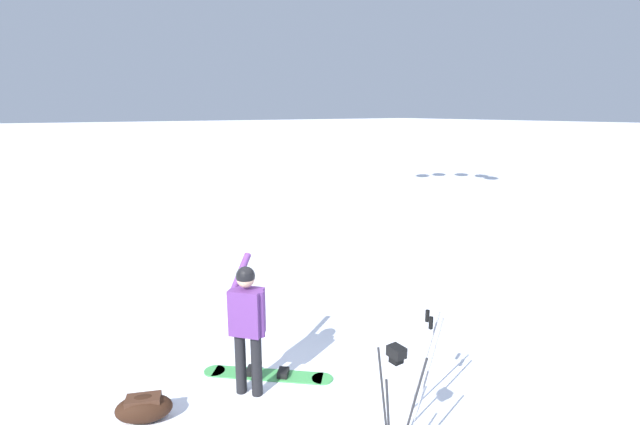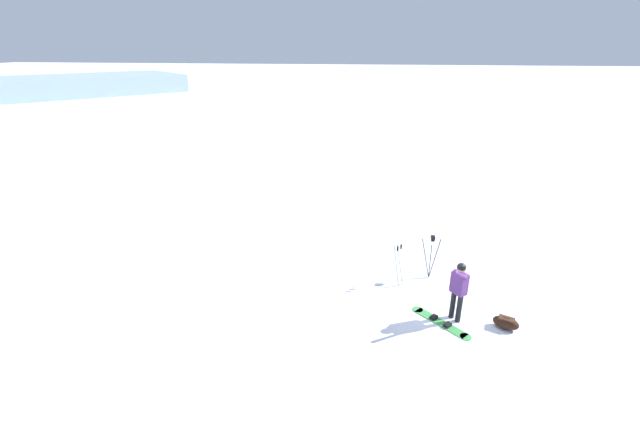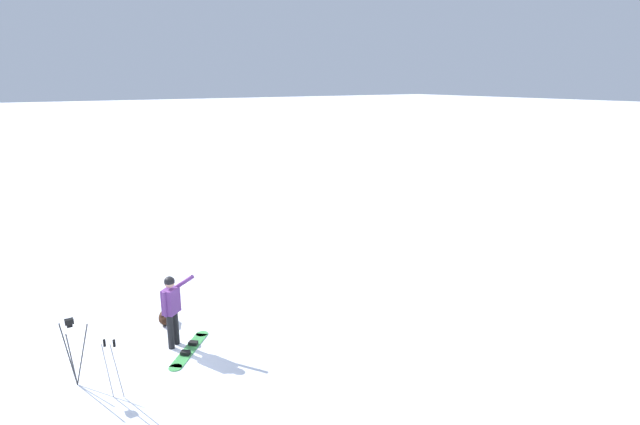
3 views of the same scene
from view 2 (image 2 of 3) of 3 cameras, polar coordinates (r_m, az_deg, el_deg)
The scene contains 7 objects.
ground_plane at distance 12.46m, azimuth 16.06°, elevation -12.90°, with size 300.00×300.00×0.00m, color white.
snowboarder at distance 11.73m, azimuth 18.32°, elevation -9.44°, with size 0.54×0.74×1.75m.
snowboard at distance 12.04m, azimuth 16.06°, elevation -14.13°, with size 1.42×1.31×0.10m.
gear_bag_large at distance 12.34m, azimuth 23.95°, elevation -13.51°, with size 0.74×0.58×0.32m.
camera_tripod at distance 13.53m, azimuth 14.92°, elevation -4.75°, with size 0.60×0.50×1.46m.
ski_poles at distance 13.05m, azimuth 10.62°, elevation -6.24°, with size 0.36×0.34×1.31m.
distant_ridge at distance 73.13m, azimuth -33.41°, elevation 14.07°, with size 35.37×36.77×2.56m.
Camera 2 is at (1.91, 10.16, 6.94)m, focal length 23.54 mm.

